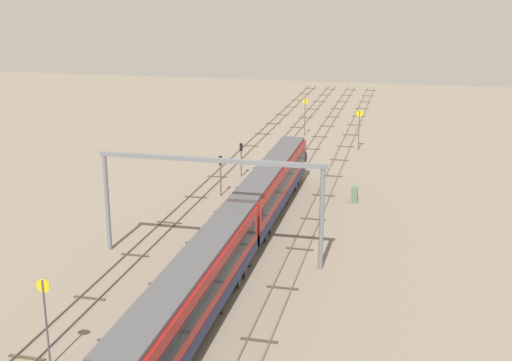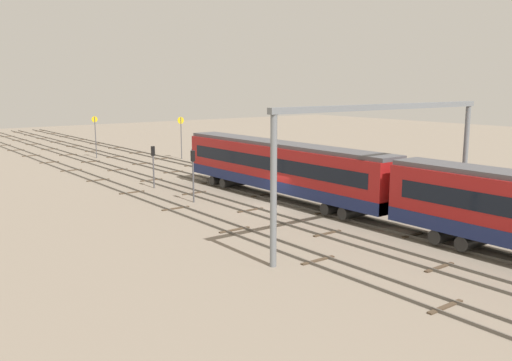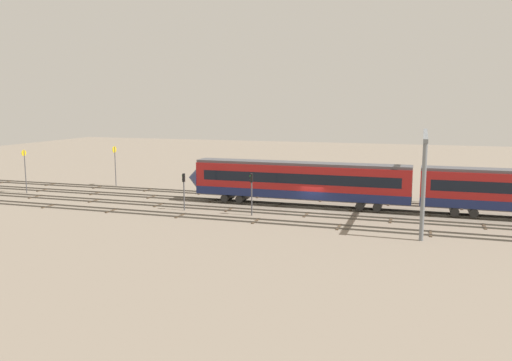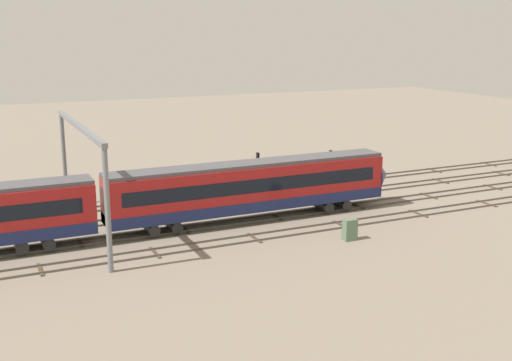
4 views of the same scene
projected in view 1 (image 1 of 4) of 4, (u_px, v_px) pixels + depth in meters
name	position (u px, v px, depth m)	size (l,w,h in m)	color
ground_plane	(247.00, 214.00, 64.65)	(194.62, 194.62, 0.00)	gray
track_near_foreground	(313.00, 219.00, 63.20)	(178.62, 2.40, 0.16)	#59544C
track_with_train	(268.00, 215.00, 64.15)	(178.62, 2.40, 0.16)	#59544C
track_middle	(225.00, 212.00, 65.10)	(178.62, 2.40, 0.16)	#59544C
track_second_far	(183.00, 209.00, 66.05)	(178.62, 2.40, 0.16)	#59544C
overhead_gantry	(210.00, 183.00, 52.24)	(0.40, 18.53, 8.56)	slate
speed_sign_near_foreground	(45.00, 312.00, 37.78)	(0.14, 0.83, 5.52)	#4C4C51
speed_sign_mid_trackside	(305.00, 113.00, 98.43)	(0.14, 0.80, 5.57)	#4C4C51
speed_sign_far_trackside	(359.00, 125.00, 89.36)	(0.14, 0.92, 5.54)	#4C4C51
signal_light_trackside_approach	(221.00, 170.00, 69.70)	(0.31, 0.32, 4.36)	#4C4C51
signal_light_trackside_departure	(241.00, 155.00, 76.96)	(0.31, 0.32, 4.01)	#4C4C51
relay_cabinet	(354.00, 195.00, 68.16)	(1.03, 0.64, 1.63)	#597259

